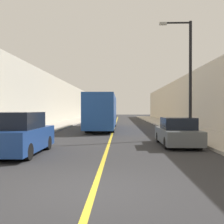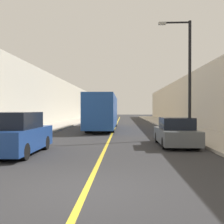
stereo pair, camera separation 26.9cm
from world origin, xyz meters
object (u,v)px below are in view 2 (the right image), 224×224
(bus, at_px, (103,111))
(street_lamp_right, at_px, (187,72))
(car_right_near, at_px, (176,133))
(parked_suv_left, at_px, (16,135))

(bus, relative_size, street_lamp_right, 1.62)
(car_right_near, distance_m, street_lamp_right, 5.28)
(car_right_near, height_order, street_lamp_right, street_lamp_right)
(bus, height_order, street_lamp_right, street_lamp_right)
(parked_suv_left, bearing_deg, car_right_near, 21.94)
(parked_suv_left, height_order, car_right_near, parked_suv_left)
(car_right_near, xyz_separation_m, street_lamp_right, (1.42, 3.33, 3.84))
(bus, bearing_deg, car_right_near, -67.60)
(parked_suv_left, height_order, street_lamp_right, street_lamp_right)
(parked_suv_left, relative_size, car_right_near, 1.01)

